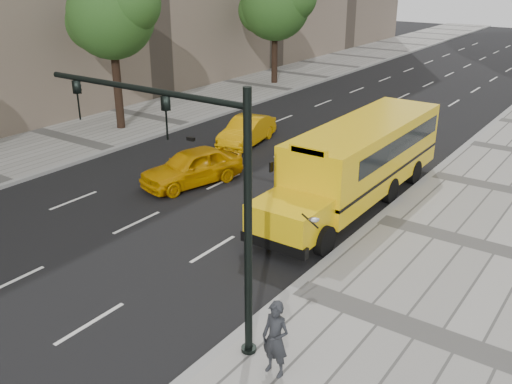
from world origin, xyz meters
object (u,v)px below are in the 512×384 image
Objects in this scene: tree_b at (112,14)px; pedestrian at (276,339)px; traffic_signal at (197,182)px; school_bus at (362,156)px; taxi_far at (247,131)px; tree_c at (276,4)px; taxi_near at (192,167)px.

tree_b is 22.15m from pedestrian.
school_bus is at bearing 93.84° from traffic_signal.
tree_b reaches higher than taxi_far.
tree_b is 15.60m from school_bus.
tree_c is 1.85× the size of taxi_near.
school_bus is 1.81× the size of traffic_signal.
school_bus is 2.77× the size of taxi_far.
school_bus is at bearing -32.91° from taxi_far.
taxi_near is at bearing -158.22° from school_bus.
pedestrian is (9.43, -8.03, 0.30)m from taxi_near.
taxi_far is 0.65× the size of traffic_signal.
tree_b is 19.58m from traffic_signal.
tree_c is 32.94m from pedestrian.
pedestrian reaches higher than taxi_near.
traffic_signal is (15.60, -26.93, -1.67)m from tree_c.
tree_c is at bearing 89.96° from tree_b.
taxi_far is at bearing -62.09° from tree_c.
tree_c is at bearing 120.08° from traffic_signal.
tree_b is at bearing -174.95° from taxi_far.
tree_b reaches higher than pedestrian.
school_bus is 8.56m from taxi_far.
tree_c is 0.71× the size of school_bus.
tree_b reaches higher than school_bus.
pedestrian is (17.95, -11.95, -5.07)m from tree_b.
traffic_signal is (15.61, -11.66, -2.03)m from tree_b.
tree_b is at bearing 174.80° from school_bus.
school_bus is 10.58m from traffic_signal.
taxi_far is 16.39m from traffic_signal.
taxi_near is at bearing -86.33° from taxi_far.
tree_b is 9.13m from taxi_far.
taxi_near is (8.52, -3.91, -5.37)m from tree_b.
traffic_signal reaches higher than pedestrian.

